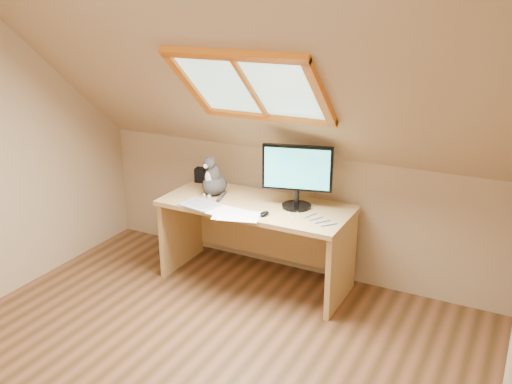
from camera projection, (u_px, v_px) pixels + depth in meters
The scene contains 9 objects.
room_shell at pixel (145, 159), 2.82m from camera, with size 3.52×3.52×2.41m.
desk at pixel (260, 226), 4.49m from camera, with size 1.47×0.64×0.67m.
monitor at pixel (297, 172), 4.19m from camera, with size 0.52×0.22×0.48m.
cat at pixel (214, 180), 4.52m from camera, with size 0.23×0.26×0.34m.
desk_speaker at pixel (201, 175), 4.84m from camera, with size 0.08×0.08×0.12m, color black.
graphics_tablet at pixel (200, 205), 4.32m from camera, with size 0.28×0.20×0.01m, color #B2B2B7.
mouse at pixel (264, 214), 4.13m from camera, with size 0.05×0.09×0.03m, color black.
papers at pixel (231, 213), 4.18m from camera, with size 0.35×0.30×0.01m.
cables at pixel (306, 219), 4.07m from camera, with size 0.51×0.26×0.01m.
Camera 1 is at (1.73, -2.25, 2.22)m, focal length 40.00 mm.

